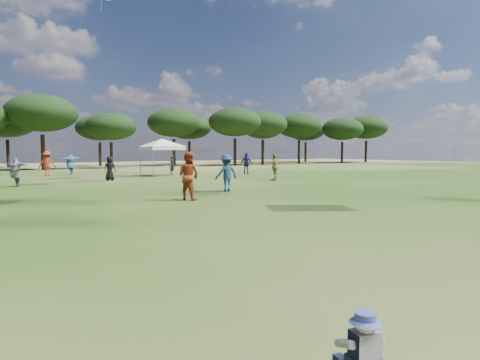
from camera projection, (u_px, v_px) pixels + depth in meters
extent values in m
cylinder|color=black|center=(43.00, 152.00, 40.33)|extent=(0.41, 0.41, 3.56)
ellipsoid|color=black|center=(42.00, 113.00, 40.04)|extent=(6.91, 6.91, 3.73)
cylinder|color=black|center=(111.00, 155.00, 44.54)|extent=(0.33, 0.33, 2.88)
ellipsoid|color=black|center=(111.00, 127.00, 44.31)|extent=(5.60, 5.60, 3.02)
cylinder|color=black|center=(174.00, 152.00, 51.49)|extent=(0.39, 0.39, 3.44)
ellipsoid|color=black|center=(174.00, 123.00, 51.22)|extent=(6.69, 6.69, 3.60)
cylinder|color=black|center=(235.00, 152.00, 52.11)|extent=(0.40, 0.40, 3.53)
ellipsoid|color=black|center=(235.00, 122.00, 51.82)|extent=(6.86, 6.86, 3.70)
cylinder|color=black|center=(263.00, 152.00, 55.20)|extent=(0.40, 0.40, 3.47)
ellipsoid|color=black|center=(263.00, 124.00, 54.92)|extent=(6.74, 6.74, 3.63)
cylinder|color=black|center=(299.00, 152.00, 61.67)|extent=(0.41, 0.41, 3.57)
ellipsoid|color=black|center=(299.00, 126.00, 61.39)|extent=(6.94, 6.94, 3.74)
cylinder|color=black|center=(342.00, 152.00, 63.77)|extent=(0.38, 0.38, 3.35)
ellipsoid|color=black|center=(342.00, 129.00, 63.50)|extent=(6.51, 6.51, 3.51)
cylinder|color=black|center=(366.00, 151.00, 67.84)|extent=(0.42, 0.42, 3.66)
ellipsoid|color=black|center=(366.00, 127.00, 67.55)|extent=(7.10, 7.10, 3.83)
cylinder|color=black|center=(8.00, 154.00, 45.83)|extent=(0.37, 0.37, 3.20)
ellipsoid|color=black|center=(7.00, 123.00, 45.58)|extent=(6.21, 6.21, 3.35)
cylinder|color=black|center=(100.00, 154.00, 50.51)|extent=(0.34, 0.34, 2.99)
ellipsoid|color=black|center=(99.00, 128.00, 50.27)|extent=(5.81, 5.81, 3.13)
cylinder|color=black|center=(189.00, 153.00, 58.05)|extent=(0.38, 0.38, 3.31)
ellipsoid|color=black|center=(189.00, 127.00, 57.78)|extent=(6.43, 6.43, 3.47)
cylinder|color=black|center=(263.00, 151.00, 66.07)|extent=(0.42, 0.42, 3.64)
ellipsoid|color=black|center=(263.00, 127.00, 65.78)|extent=(7.06, 7.06, 3.81)
cylinder|color=black|center=(305.00, 152.00, 70.70)|extent=(0.40, 0.40, 3.46)
ellipsoid|color=black|center=(306.00, 130.00, 70.43)|extent=(6.72, 6.72, 3.62)
cylinder|color=gray|center=(153.00, 163.00, 28.88)|extent=(0.06, 0.06, 2.17)
cylinder|color=gray|center=(184.00, 162.00, 30.32)|extent=(0.06, 0.06, 2.17)
cylinder|color=gray|center=(140.00, 162.00, 30.93)|extent=(0.06, 0.06, 2.17)
cylinder|color=gray|center=(170.00, 161.00, 32.37)|extent=(0.06, 0.06, 2.17)
cube|color=white|center=(162.00, 148.00, 30.55)|extent=(2.70, 2.70, 0.25)
pyramid|color=white|center=(162.00, 139.00, 30.50)|extent=(5.43, 5.43, 0.60)
cube|color=white|center=(365.00, 344.00, 3.37)|extent=(0.26, 0.22, 0.24)
cylinder|color=white|center=(345.00, 344.00, 3.38)|extent=(0.13, 0.25, 0.15)
cylinder|color=white|center=(374.00, 338.00, 3.49)|extent=(0.13, 0.25, 0.15)
sphere|color=#E0B293|center=(365.00, 325.00, 3.36)|extent=(0.17, 0.17, 0.17)
cone|color=#5662C9|center=(365.00, 321.00, 3.36)|extent=(0.28, 0.28, 0.03)
cylinder|color=#5662C9|center=(365.00, 317.00, 3.36)|extent=(0.18, 0.18, 0.07)
imported|color=maroon|center=(189.00, 176.00, 15.65)|extent=(1.05, 1.14, 1.89)
imported|color=#AA341C|center=(47.00, 163.00, 30.86)|extent=(1.41, 1.11, 1.91)
imported|color=navy|center=(226.00, 173.00, 18.96)|extent=(1.17, 0.71, 1.76)
imported|color=#55545A|center=(16.00, 173.00, 21.36)|extent=(1.35, 1.91, 1.54)
imported|color=#2A4E80|center=(70.00, 164.00, 33.08)|extent=(2.06, 1.48, 1.67)
imported|color=olive|center=(275.00, 167.00, 25.91)|extent=(1.09, 0.94, 1.76)
imported|color=#2D2D32|center=(172.00, 165.00, 32.74)|extent=(0.48, 0.63, 1.56)
imported|color=navy|center=(246.00, 164.00, 32.85)|extent=(0.92, 1.10, 1.76)
imported|color=black|center=(110.00, 168.00, 25.93)|extent=(0.92, 0.84, 1.57)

